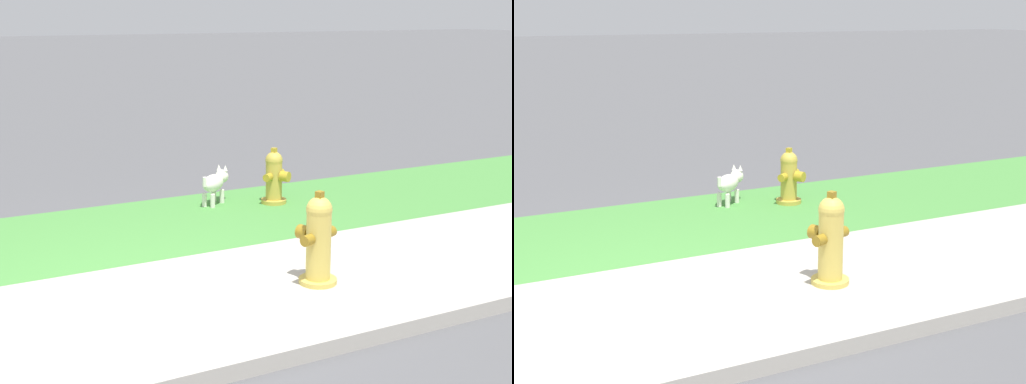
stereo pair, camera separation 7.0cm
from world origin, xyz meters
TOP-DOWN VIEW (x-y plane):
  - ground_plane at (0.00, 0.00)m, footprint 120.00×120.00m
  - sidewalk_pavement at (0.00, 0.00)m, footprint 18.00×2.08m
  - grass_verge at (0.00, 2.08)m, footprint 18.00×2.07m
  - street_curb at (0.00, -1.12)m, footprint 18.00×0.16m
  - fire_hydrant_mid_block at (2.34, 2.32)m, footprint 0.36×0.34m
  - fire_hydrant_by_grass_verge at (1.45, -0.06)m, footprint 0.39×0.37m
  - small_white_dog at (1.71, 2.60)m, footprint 0.46×0.40m

SIDE VIEW (x-z plane):
  - ground_plane at x=0.00m, z-range 0.00..0.00m
  - grass_verge at x=0.00m, z-range 0.00..0.01m
  - sidewalk_pavement at x=0.00m, z-range 0.00..0.01m
  - street_curb at x=0.00m, z-range 0.00..0.12m
  - small_white_dog at x=1.71m, z-range 0.04..0.47m
  - fire_hydrant_mid_block at x=2.34m, z-range -0.02..0.64m
  - fire_hydrant_by_grass_verge at x=1.45m, z-range -0.01..0.78m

